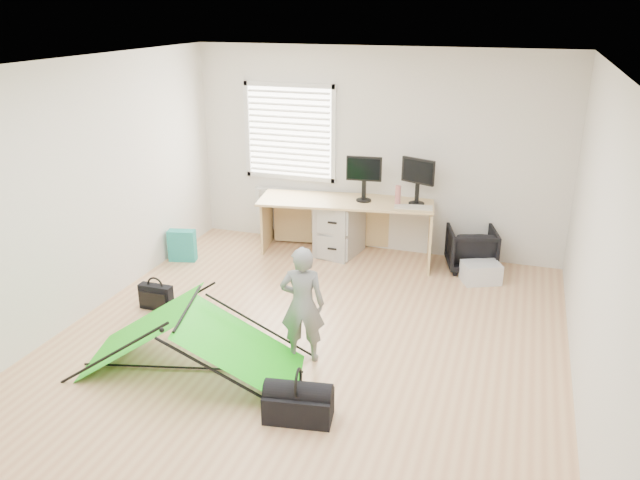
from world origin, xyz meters
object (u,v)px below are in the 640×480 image
(duffel_bag, at_px, (298,406))
(kite, at_px, (190,339))
(laptop_bag, at_px, (156,297))
(office_chair, at_px, (471,249))
(storage_crate, at_px, (481,272))
(filing_cabinet, at_px, (340,228))
(monitor_left, at_px, (364,185))
(monitor_right, at_px, (417,188))
(desk, at_px, (345,228))
(person, at_px, (302,304))
(thermos, at_px, (398,195))

(duffel_bag, bearing_deg, kite, 153.14)
(kite, height_order, laptop_bag, kite)
(office_chair, bearing_deg, storage_crate, 98.35)
(filing_cabinet, relative_size, office_chair, 1.24)
(monitor_left, height_order, monitor_right, monitor_right)
(monitor_left, relative_size, monitor_right, 0.99)
(desk, xyz_separation_m, laptop_bag, (-1.55, -2.18, -0.24))
(filing_cabinet, relative_size, kite, 0.36)
(filing_cabinet, bearing_deg, duffel_bag, -68.16)
(filing_cabinet, relative_size, monitor_right, 1.61)
(monitor_right, height_order, person, monitor_right)
(desk, bearing_deg, thermos, -8.63)
(monitor_left, bearing_deg, laptop_bag, -134.59)
(desk, height_order, kite, desk)
(desk, height_order, storage_crate, desk)
(filing_cabinet, bearing_deg, storage_crate, -0.11)
(person, distance_m, kite, 1.07)
(desk, relative_size, kite, 1.10)
(desk, height_order, filing_cabinet, desk)
(thermos, xyz_separation_m, duffel_bag, (-0.06, -3.54, -0.78))
(desk, bearing_deg, storage_crate, -18.89)
(desk, xyz_separation_m, monitor_right, (0.91, 0.12, 0.61))
(monitor_right, height_order, office_chair, monitor_right)
(monitor_right, bearing_deg, laptop_bag, -114.54)
(laptop_bag, distance_m, duffel_bag, 2.56)
(filing_cabinet, relative_size, person, 0.65)
(filing_cabinet, height_order, person, person)
(storage_crate, distance_m, duffel_bag, 3.44)
(desk, bearing_deg, filing_cabinet, 146.62)
(duffel_bag, bearing_deg, storage_crate, 60.72)
(desk, relative_size, laptop_bag, 5.94)
(kite, distance_m, storage_crate, 3.71)
(kite, relative_size, storage_crate, 4.66)
(kite, xyz_separation_m, storage_crate, (2.37, 2.84, -0.20))
(storage_crate, bearing_deg, duffel_bag, -110.17)
(person, bearing_deg, laptop_bag, -27.26)
(office_chair, bearing_deg, filing_cabinet, -14.50)
(monitor_left, distance_m, kite, 3.37)
(kite, bearing_deg, person, 14.87)
(thermos, bearing_deg, storage_crate, -15.79)
(thermos, xyz_separation_m, office_chair, (0.96, 0.06, -0.63))
(desk, bearing_deg, monitor_left, 3.10)
(kite, bearing_deg, storage_crate, 35.65)
(person, bearing_deg, filing_cabinet, -94.20)
(kite, bearing_deg, desk, 65.39)
(filing_cabinet, relative_size, storage_crate, 1.68)
(office_chair, bearing_deg, duffel_bag, 59.03)
(monitor_left, height_order, person, monitor_left)
(kite, bearing_deg, laptop_bag, 120.86)
(laptop_bag, bearing_deg, kite, -44.43)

